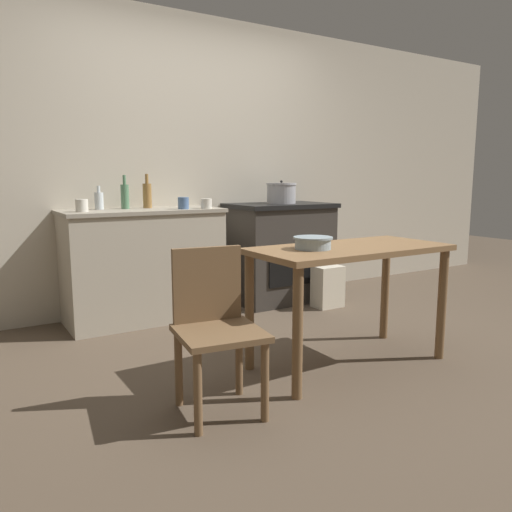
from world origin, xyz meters
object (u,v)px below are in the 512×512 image
Objects in this scene: work_table at (350,265)px; cup_center at (206,204)px; mixing_bowl_large at (313,242)px; cup_center_right at (183,203)px; chair at (215,324)px; bottle_mid_left at (147,195)px; stock_pot at (281,193)px; bottle_far_left at (99,200)px; flour_sack at (328,287)px; cup_center_left at (82,206)px; stove at (280,252)px; bottle_left at (125,196)px.

cup_center is at bearing 100.70° from work_table.
work_table is 5.37× the size of mixing_bowl_large.
work_table is 13.02× the size of cup_center_right.
chair is 2.90× the size of bottle_mid_left.
stock_pot is at bearing 6.05° from cup_center_right.
work_table is at bearing -79.30° from cup_center.
chair is 4.34× the size of bottle_far_left.
flour_sack is at bearing 43.28° from chair.
bottle_far_left reaches higher than cup_center_left.
mixing_bowl_large is 1.46m from cup_center_right.
mixing_bowl_large is 1.91m from bottle_far_left.
bottle_far_left reaches higher than chair.
bottle_far_left is (-1.61, 0.18, 0.51)m from stove.
cup_center_left is 0.98× the size of cup_center_right.
bottle_left is 2.92× the size of cup_center_left.
flour_sack is 3.93× the size of cup_center_right.
mixing_bowl_large is 2.42× the size of cup_center_right.
bottle_far_left is at bearing 120.52° from work_table.
chair is 1.96m from bottle_mid_left.
cup_center is (-0.00, 1.40, 0.16)m from mixing_bowl_large.
cup_center_left is at bearing 106.36° from chair.
cup_center_right is (-1.24, 0.33, 0.76)m from flour_sack.
stock_pot is 1.62m from bottle_far_left.
work_table is at bearing -51.61° from cup_center_left.
stove is 3.35× the size of bottle_mid_left.
bottle_left reaches higher than stock_pot.
stove is at bearing 61.94° from mixing_bowl_large.
stock_pot is (0.00, -0.02, 0.55)m from stove.
work_table is 4.57× the size of bottle_left.
cup_center_right is (0.59, -0.30, -0.02)m from bottle_far_left.
stock_pot is 1.03m from cup_center_right.
cup_center_right reaches higher than cup_center.
bottle_far_left reaches higher than work_table.
bottle_far_left is at bearing 152.80° from cup_center_right.
cup_center_left is (-1.22, 1.54, 0.32)m from work_table.
stove is at bearing 115.89° from flour_sack.
flour_sack is 2.00× the size of bottle_far_left.
mixing_bowl_large is at bearing 174.41° from work_table.
work_table is 1.71m from stock_pot.
cup_center reaches higher than flour_sack.
stove is 10.38× the size of cup_center.
bottle_mid_left is at bearing 18.98° from cup_center_left.
stock_pot is (-0.21, 0.43, 0.82)m from flour_sack.
stock_pot is at bearing 55.35° from chair.
bottle_far_left is 0.66m from cup_center_right.
cup_center_right is at bearing -173.05° from stove.
work_table is 1.00m from chair.
cup_center_right reaches higher than cup_center_left.
mixing_bowl_large is (-0.83, -1.56, 0.32)m from stove.
stove is 0.57m from flour_sack.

